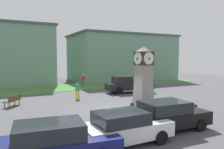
# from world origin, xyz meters

# --- Properties ---
(ground_plane) EXTENTS (74.28, 74.28, 0.00)m
(ground_plane) POSITION_xyz_m (0.00, 0.00, 0.00)
(ground_plane) COLOR #4C4C4F
(clock_tower) EXTENTS (1.50, 1.58, 4.72)m
(clock_tower) POSITION_xyz_m (2.42, -0.59, 2.35)
(clock_tower) COLOR gray
(clock_tower) RESTS_ON ground_plane
(bollard_near_tower) EXTENTS (0.25, 0.25, 0.91)m
(bollard_near_tower) POSITION_xyz_m (0.14, -2.20, 0.46)
(bollard_near_tower) COLOR #333338
(bollard_near_tower) RESTS_ON ground_plane
(bollard_mid_row) EXTENTS (0.29, 0.29, 1.07)m
(bollard_mid_row) POSITION_xyz_m (1.50, -2.94, 0.54)
(bollard_mid_row) COLOR #333338
(bollard_mid_row) RESTS_ON ground_plane
(bollard_far_row) EXTENTS (0.29, 0.29, 1.03)m
(bollard_far_row) POSITION_xyz_m (2.23, -3.74, 0.52)
(bollard_far_row) COLOR brown
(bollard_far_row) RESTS_ON ground_plane
(bollard_end_row) EXTENTS (0.23, 0.23, 0.88)m
(bollard_end_row) POSITION_xyz_m (3.36, -4.71, 0.45)
(bollard_end_row) COLOR #333338
(bollard_end_row) RESTS_ON ground_plane
(car_navy_sedan) EXTENTS (4.75, 2.65, 1.50)m
(car_navy_sedan) POSITION_xyz_m (-6.10, -5.99, 0.76)
(car_navy_sedan) COLOR navy
(car_navy_sedan) RESTS_ON ground_plane
(car_near_tower) EXTENTS (4.18, 2.16, 1.47)m
(car_near_tower) POSITION_xyz_m (-2.92, -5.85, 0.75)
(car_near_tower) COLOR silver
(car_near_tower) RESTS_ON ground_plane
(car_by_building) EXTENTS (4.53, 2.39, 1.57)m
(car_by_building) POSITION_xyz_m (0.09, -5.51, 0.80)
(car_by_building) COLOR black
(car_by_building) RESTS_ON ground_plane
(pickup_truck) EXTENTS (5.49, 3.02, 1.85)m
(pickup_truck) POSITION_xyz_m (5.73, 5.96, 0.93)
(pickup_truck) COLOR black
(pickup_truck) RESTS_ON ground_plane
(bench) EXTENTS (1.46, 1.55, 0.90)m
(bench) POSITION_xyz_m (-6.31, 4.99, 0.52)
(bench) COLOR brown
(bench) RESTS_ON ground_plane
(pedestrian_near_bench) EXTENTS (0.46, 0.44, 1.67)m
(pedestrian_near_bench) POSITION_xyz_m (3.24, 12.98, 0.95)
(pedestrian_near_bench) COLOR #338C4C
(pedestrian_near_bench) RESTS_ON ground_plane
(pedestrian_crossing_lot) EXTENTS (0.46, 0.37, 1.55)m
(pedestrian_crossing_lot) POSITION_xyz_m (-0.68, 5.35, 0.88)
(pedestrian_crossing_lot) COLOR gold
(pedestrian_crossing_lot) RESTS_ON ground_plane
(warehouse_blue_far) EXTENTS (14.50, 12.55, 8.51)m
(warehouse_blue_far) POSITION_xyz_m (-5.94, 21.67, 4.26)
(warehouse_blue_far) COLOR gray
(warehouse_blue_far) RESTS_ON ground_plane
(storefront_low_left) EXTENTS (18.11, 12.42, 7.80)m
(storefront_low_left) POSITION_xyz_m (13.06, 18.74, 3.91)
(storefront_low_left) COLOR gray
(storefront_low_left) RESTS_ON ground_plane
(grass_verge_far) EXTENTS (44.57, 7.10, 0.04)m
(grass_verge_far) POSITION_xyz_m (0.04, 13.62, 0.02)
(grass_verge_far) COLOR #477A38
(grass_verge_far) RESTS_ON ground_plane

